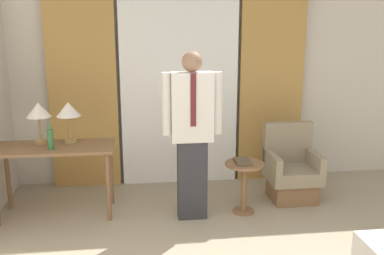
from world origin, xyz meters
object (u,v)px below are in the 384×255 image
at_px(table_lamp_left, 39,112).
at_px(bottle_near_edge, 51,139).
at_px(table_lamp_right, 68,111).
at_px(person, 192,130).
at_px(desk, 55,157).
at_px(armchair, 291,172).
at_px(side_table, 244,179).
at_px(book, 243,161).

relative_size(table_lamp_left, bottle_near_edge, 1.67).
distance_m(table_lamp_right, person, 1.37).
xyz_separation_m(desk, armchair, (2.70, 0.12, -0.34)).
bearing_deg(person, bottle_near_edge, 175.05).
distance_m(table_lamp_left, bottle_near_edge, 0.38).
bearing_deg(table_lamp_left, table_lamp_right, 0.00).
bearing_deg(armchair, person, -163.50).
height_order(table_lamp_left, armchair, table_lamp_left).
distance_m(armchair, side_table, 0.73).
bearing_deg(bottle_near_edge, person, -4.95).
bearing_deg(desk, table_lamp_left, 139.75).
xyz_separation_m(bottle_near_edge, person, (1.46, -0.13, 0.09)).
relative_size(table_lamp_right, bottle_near_edge, 1.67).
bearing_deg(armchair, bottle_near_edge, -174.90).
relative_size(table_lamp_right, armchair, 0.50).
relative_size(bottle_near_edge, book, 1.06).
bearing_deg(book, bottle_near_edge, 178.11).
bearing_deg(table_lamp_left, desk, -40.25).
bearing_deg(bottle_near_edge, armchair, 5.10).
distance_m(armchair, book, 0.79).
bearing_deg(desk, bottle_near_edge, -90.52).
distance_m(desk, table_lamp_right, 0.51).
distance_m(desk, bottle_near_edge, 0.26).
xyz_separation_m(table_lamp_left, armchair, (2.86, -0.01, -0.80)).
distance_m(side_table, book, 0.20).
bearing_deg(table_lamp_right, desk, -139.75).
bearing_deg(armchair, table_lamp_right, 179.73).
height_order(desk, bottle_near_edge, bottle_near_edge).
bearing_deg(table_lamp_right, table_lamp_left, 180.00).
bearing_deg(book, desk, 174.70).
distance_m(table_lamp_left, side_table, 2.34).
distance_m(desk, side_table, 2.07).
height_order(table_lamp_right, side_table, table_lamp_right).
relative_size(desk, person, 0.71).
bearing_deg(desk, book, -5.30).
bearing_deg(armchair, book, -155.49).
bearing_deg(table_lamp_right, bottle_near_edge, -121.82).
bearing_deg(armchair, table_lamp_left, 179.76).
height_order(desk, person, person).
height_order(table_lamp_left, person, person).
bearing_deg(person, armchair, 16.50).
xyz_separation_m(bottle_near_edge, side_table, (2.04, -0.08, -0.50)).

